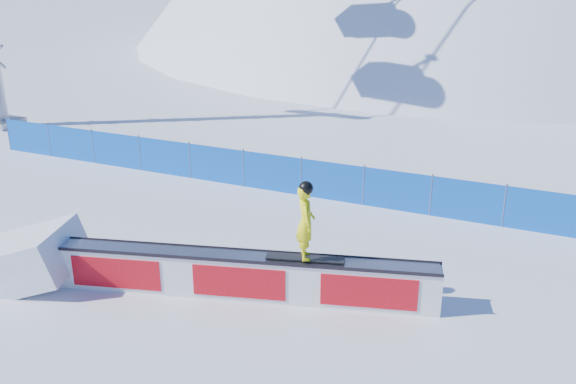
% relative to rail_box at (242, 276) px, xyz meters
% --- Properties ---
extents(ground, '(160.00, 160.00, 0.00)m').
position_rel_rail_box_xyz_m(ground, '(-2.16, 1.73, -0.51)').
color(ground, white).
rests_on(ground, ground).
extents(snow_hill, '(64.00, 64.00, 64.00)m').
position_rel_rail_box_xyz_m(snow_hill, '(-2.16, 43.73, -18.51)').
color(snow_hill, white).
rests_on(snow_hill, ground).
extents(safety_fence, '(22.05, 0.05, 1.30)m').
position_rel_rail_box_xyz_m(safety_fence, '(-2.16, 6.23, 0.10)').
color(safety_fence, blue).
rests_on(safety_fence, ground).
extents(rail_box, '(8.41, 2.78, 1.03)m').
position_rel_rail_box_xyz_m(rail_box, '(0.00, 0.00, 0.00)').
color(rail_box, white).
rests_on(rail_box, ground).
extents(snow_ramp, '(3.37, 2.58, 1.87)m').
position_rel_rail_box_xyz_m(snow_ramp, '(-5.16, -1.38, -0.51)').
color(snow_ramp, white).
rests_on(snow_ramp, ground).
extents(snowboarder, '(1.70, 0.72, 1.75)m').
position_rel_rail_box_xyz_m(snowboarder, '(1.35, 0.36, 1.38)').
color(snowboarder, black).
rests_on(snowboarder, rail_box).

